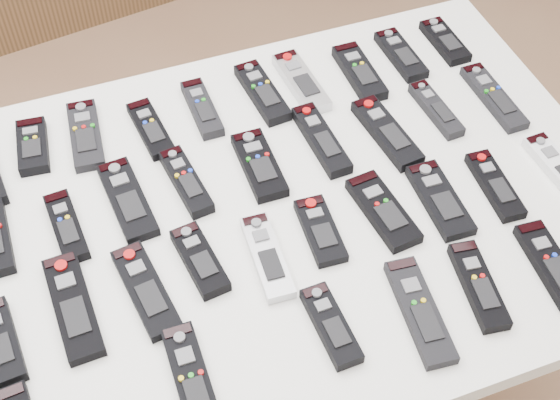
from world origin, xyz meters
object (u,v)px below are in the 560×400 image
object	(u,v)px
remote_12	(128,200)
remote_19	(0,343)
remote_9	(445,41)
remote_23	(267,257)
remote_22	(200,260)
table	(280,227)
remote_5	(262,93)
remote_1	(33,146)
remote_34	(551,265)
remote_14	(259,165)
remote_32	(420,311)
remote_21	(146,290)
remote_7	(359,72)
remote_30	(194,385)
remote_15	(321,140)
remote_18	(494,97)
remote_6	(301,82)
remote_25	(383,211)
remote_2	(86,135)
remote_4	(202,109)
remote_11	(66,227)
remote_24	(320,231)
remote_26	(440,200)
remote_20	(73,307)
remote_8	(401,55)
remote_31	(331,325)
remote_27	(495,185)
remote_13	(186,182)
remote_17	(436,109)
remote_16	(387,133)

from	to	relation	value
remote_12	remote_19	distance (m)	0.33
remote_9	remote_23	bearing A→B (deg)	-145.09
remote_9	remote_22	xyz separation A→B (m)	(-0.67, -0.37, 0.00)
table	remote_22	distance (m)	0.20
remote_5	remote_19	bearing A→B (deg)	-149.96
remote_1	remote_34	xyz separation A→B (m)	(0.78, -0.58, -0.00)
remote_14	remote_34	bearing A→B (deg)	-44.27
remote_32	remote_21	bearing A→B (deg)	160.14
remote_7	remote_30	bearing A→B (deg)	-132.93
remote_14	remote_23	size ratio (longest dim) A/B	0.95
remote_15	remote_18	bearing A→B (deg)	-3.72
remote_6	remote_22	distance (m)	0.48
remote_18	remote_25	bearing A→B (deg)	-151.11
remote_2	remote_4	size ratio (longest dim) A/B	1.12
remote_11	remote_24	world-z (taller)	remote_11
remote_7	remote_24	xyz separation A→B (m)	(-0.23, -0.36, -0.00)
remote_7	remote_26	distance (m)	0.37
remote_20	remote_21	bearing A→B (deg)	-7.04
remote_24	remote_25	xyz separation A→B (m)	(0.12, 0.00, 0.00)
remote_6	remote_8	size ratio (longest dim) A/B	1.15
remote_6	remote_25	bearing A→B (deg)	-91.62
remote_7	remote_9	bearing A→B (deg)	8.03
remote_31	remote_32	world-z (taller)	remote_31
remote_22	remote_27	size ratio (longest dim) A/B	0.92
table	remote_4	distance (m)	0.30
remote_13	remote_34	world-z (taller)	remote_13
remote_4	remote_21	world-z (taller)	remote_4
remote_5	remote_15	bearing A→B (deg)	-74.28
remote_15	remote_30	distance (m)	0.55
remote_1	remote_11	xyz separation A→B (m)	(0.02, -0.22, -0.00)
remote_6	remote_2	bearing A→B (deg)	175.61
remote_4	remote_17	size ratio (longest dim) A/B	1.01
remote_7	remote_4	bearing A→B (deg)	178.28
remote_31	remote_27	bearing A→B (deg)	21.03
remote_16	remote_12	bearing A→B (deg)	173.03
remote_19	remote_26	bearing A→B (deg)	-3.25
remote_13	remote_31	world-z (taller)	remote_13
remote_1	remote_26	world-z (taller)	remote_1
remote_19	remote_23	world-z (taller)	remote_19
remote_18	remote_15	bearing A→B (deg)	178.01
remote_16	remote_6	bearing A→B (deg)	112.27
remote_5	remote_23	xyz separation A→B (m)	(-0.13, -0.39, -0.00)
remote_18	remote_32	xyz separation A→B (m)	(-0.37, -0.40, 0.00)
remote_12	remote_31	world-z (taller)	remote_31
remote_5	remote_34	world-z (taller)	remote_5
remote_7	remote_13	world-z (taller)	same
remote_5	remote_26	distance (m)	0.43
table	remote_32	bearing A→B (deg)	-65.39
remote_14	remote_23	world-z (taller)	remote_14
remote_6	remote_34	world-z (taller)	remote_6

